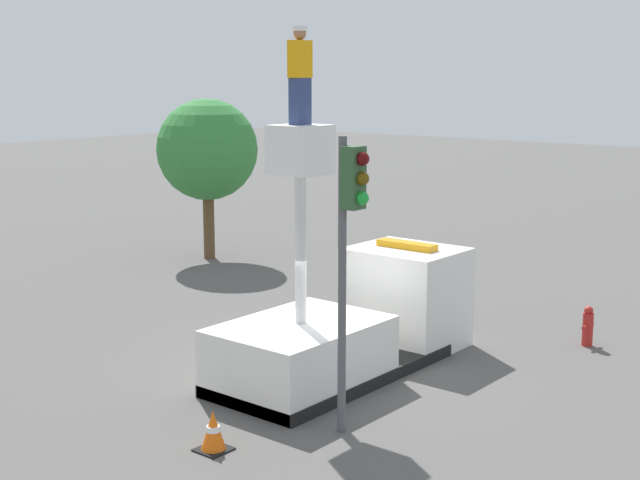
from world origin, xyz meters
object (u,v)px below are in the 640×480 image
(traffic_light_pole, at_px, (349,227))
(fire_hydrant, at_px, (588,326))
(bucket_truck, at_px, (353,324))
(worker, at_px, (300,76))
(tree_left_bg, at_px, (207,150))
(traffic_cone_rear, at_px, (213,432))

(traffic_light_pole, relative_size, fire_hydrant, 5.51)
(bucket_truck, relative_size, worker, 3.54)
(bucket_truck, xyz_separation_m, worker, (-1.62, 0.00, 4.97))
(bucket_truck, relative_size, tree_left_bg, 1.20)
(traffic_light_pole, xyz_separation_m, traffic_cone_rear, (-1.90, 1.25, -3.20))
(worker, relative_size, tree_left_bg, 0.34)
(worker, distance_m, fire_hydrant, 8.74)
(bucket_truck, distance_m, traffic_cone_rear, 4.80)
(bucket_truck, bearing_deg, tree_left_bg, 60.62)
(traffic_light_pole, distance_m, fire_hydrant, 7.95)
(bucket_truck, xyz_separation_m, traffic_light_pole, (-2.80, -2.04, 2.60))
(bucket_truck, height_order, worker, worker)
(bucket_truck, bearing_deg, fire_hydrant, -35.16)
(bucket_truck, bearing_deg, traffic_light_pole, -143.84)
(bucket_truck, height_order, fire_hydrant, bucket_truck)
(traffic_light_pole, relative_size, traffic_cone_rear, 7.45)
(worker, bearing_deg, traffic_cone_rear, -165.60)
(worker, bearing_deg, tree_left_bg, 54.23)
(traffic_light_pole, height_order, tree_left_bg, tree_left_bg)
(traffic_cone_rear, bearing_deg, bucket_truck, 9.56)
(bucket_truck, bearing_deg, worker, 180.00)
(traffic_light_pole, height_order, fire_hydrant, traffic_light_pole)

